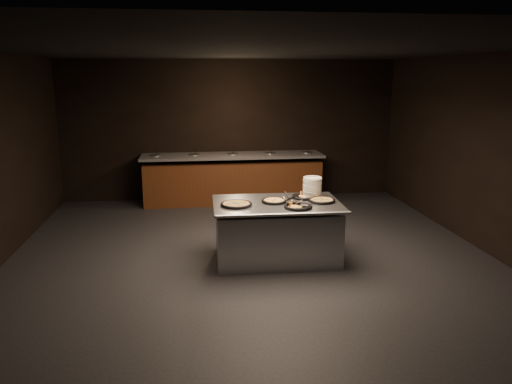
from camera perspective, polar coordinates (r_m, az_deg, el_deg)
room at (r=6.65m, az=-0.21°, el=3.35°), size 7.02×8.02×2.92m
salad_bar at (r=10.32m, az=-2.66°, el=1.21°), size 3.70×0.83×1.18m
serving_counter at (r=7.12m, az=2.35°, el=-4.64°), size 1.80×1.18×0.85m
plate_stack at (r=7.34m, az=6.45°, el=0.56°), size 0.27×0.27×0.28m
pan_veggie_whole at (r=6.82m, az=-2.27°, el=-1.40°), size 0.43×0.43×0.04m
pan_cheese_whole at (r=7.00m, az=2.07°, el=-1.01°), size 0.35×0.35×0.04m
pan_cheese_slices_a at (r=7.27m, az=5.49°, el=-0.53°), size 0.35×0.35×0.04m
pan_cheese_slices_b at (r=6.73m, az=4.84°, el=-1.65°), size 0.39×0.39×0.04m
pan_veggie_slices at (r=7.09m, az=7.54°, el=-0.95°), size 0.38×0.38×0.04m
server_left at (r=6.98m, az=3.44°, el=-0.65°), size 0.18×0.28×0.15m
server_right at (r=6.83m, az=4.60°, el=-0.87°), size 0.32×0.24×0.18m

